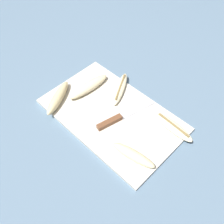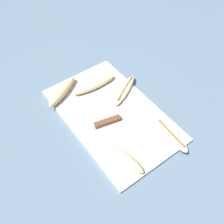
% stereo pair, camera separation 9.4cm
% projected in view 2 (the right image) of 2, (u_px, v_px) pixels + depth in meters
% --- Properties ---
extents(ground_plane, '(4.00, 4.00, 0.00)m').
position_uv_depth(ground_plane, '(112.00, 116.00, 0.96)').
color(ground_plane, slate).
extents(cutting_board, '(0.51, 0.31, 0.01)m').
position_uv_depth(cutting_board, '(112.00, 115.00, 0.96)').
color(cutting_board, beige).
rests_on(cutting_board, ground_plane).
extents(knife, '(0.08, 0.24, 0.02)m').
position_uv_depth(knife, '(114.00, 120.00, 0.93)').
color(knife, brown).
rests_on(knife, cutting_board).
extents(banana_soft_right, '(0.16, 0.06, 0.03)m').
position_uv_depth(banana_soft_right, '(124.00, 157.00, 0.82)').
color(banana_soft_right, beige).
rests_on(banana_soft_right, cutting_board).
extents(banana_mellow_near, '(0.11, 0.17, 0.04)m').
position_uv_depth(banana_mellow_near, '(62.00, 91.00, 1.00)').
color(banana_mellow_near, beige).
rests_on(banana_mellow_near, cutting_board).
extents(banana_bright_far, '(0.17, 0.05, 0.02)m').
position_uv_depth(banana_bright_far, '(171.00, 135.00, 0.88)').
color(banana_bright_far, beige).
rests_on(banana_bright_far, cutting_board).
extents(banana_cream_curved, '(0.05, 0.19, 0.03)m').
position_uv_depth(banana_cream_curved, '(94.00, 84.00, 1.02)').
color(banana_cream_curved, beige).
rests_on(banana_cream_curved, cutting_board).
extents(banana_pale_long, '(0.11, 0.17, 0.02)m').
position_uv_depth(banana_pale_long, '(125.00, 90.00, 1.01)').
color(banana_pale_long, beige).
rests_on(banana_pale_long, cutting_board).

